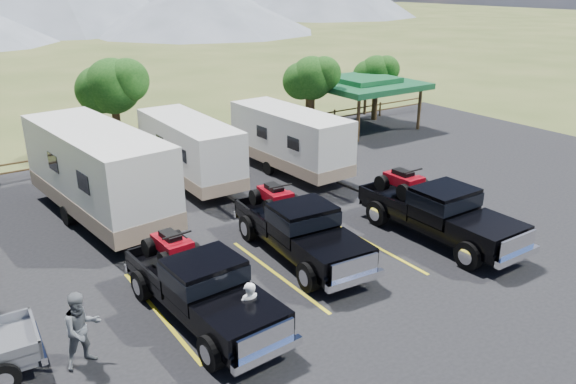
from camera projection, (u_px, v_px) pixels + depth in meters
ground at (413, 314)px, 15.96m from camera, size 320.00×320.00×0.00m
asphalt_lot at (345, 271)px, 18.26m from camera, size 44.00×34.00×0.04m
stall_lines at (326, 258)px, 19.03m from camera, size 12.12×5.50×0.01m
tree_ne_a at (311, 78)px, 32.57m from camera, size 3.11×2.92×4.76m
tree_ne_b at (376, 73)px, 36.63m from camera, size 2.77×2.59×4.27m
tree_north at (112, 86)px, 28.18m from camera, size 3.46×3.24×5.25m
rail_fence at (194, 139)px, 31.06m from camera, size 36.12×0.12×1.00m
pavilion at (363, 83)px, 34.93m from camera, size 6.20×6.20×3.22m
rig_left at (201, 285)px, 15.43m from camera, size 2.49×6.33×2.08m
rig_center at (299, 227)px, 18.93m from camera, size 2.63×6.51×2.13m
rig_right at (437, 210)px, 20.24m from camera, size 2.37×6.65×2.22m
trailer_left at (98, 173)px, 21.47m from camera, size 3.57×10.47×3.62m
trailer_center at (190, 151)px, 25.43m from camera, size 2.31×8.58×2.99m
trailer_right at (289, 140)px, 26.97m from camera, size 2.59×8.75×3.04m
person_a at (249, 311)px, 14.47m from camera, size 0.64×0.44×1.69m
person_b at (82, 329)px, 13.51m from camera, size 1.05×0.88×1.96m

